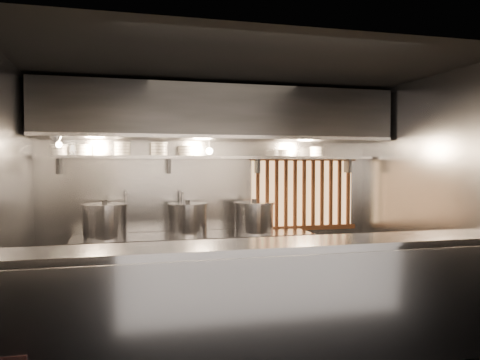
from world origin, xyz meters
name	(u,v)px	position (x,y,z in m)	size (l,w,h in m)	color
floor	(240,334)	(0.00, 0.00, 0.00)	(4.50, 4.50, 0.00)	black
ceiling	(240,67)	(0.00, 0.00, 2.80)	(4.50, 4.50, 0.00)	black
wall_back	(213,193)	(0.00, 1.50, 1.40)	(4.50, 4.50, 0.00)	gray
wall_left	(5,207)	(-2.25, 0.00, 1.40)	(3.00, 3.00, 0.00)	gray
wall_right	(427,198)	(2.25, 0.00, 1.40)	(3.00, 3.00, 0.00)	gray
serving_counter	(268,308)	(0.00, -0.96, 0.57)	(4.50, 0.56, 1.13)	#9B9BA1
cooking_bench	(195,270)	(-0.30, 1.13, 0.45)	(3.00, 0.70, 0.90)	#9B9BA1
bowl_shelf	(215,157)	(0.00, 1.32, 1.88)	(4.40, 0.34, 0.04)	#9B9BA1
exhaust_hood	(219,114)	(0.00, 1.10, 2.42)	(4.40, 0.81, 0.65)	#2D2D30
wood_screen	(303,193)	(1.30, 1.45, 1.38)	(1.56, 0.09, 1.04)	#FEBD72
faucet_left	(126,202)	(-1.15, 1.37, 1.31)	(0.04, 0.30, 0.50)	silver
faucet_right	(181,201)	(-0.45, 1.37, 1.31)	(0.04, 0.30, 0.50)	silver
heat_lamp	(56,140)	(-1.90, 0.85, 2.07)	(0.25, 0.35, 0.20)	#9B9BA1
pendant_bulb	(209,151)	(-0.10, 1.20, 1.96)	(0.09, 0.09, 0.19)	#2D2D30
stock_pot_left	(105,221)	(-1.40, 1.12, 1.11)	(0.71, 0.71, 0.46)	#9B9BA1
stock_pot_mid	(188,219)	(-0.39, 1.17, 1.10)	(0.68, 0.68, 0.44)	#9B9BA1
stock_pot_right	(254,217)	(0.47, 1.10, 1.10)	(0.68, 0.68, 0.44)	#9B9BA1
bowl_stack_0	(59,150)	(-1.93, 1.32, 1.97)	(0.20, 0.20, 0.13)	silver
bowl_stack_1	(84,150)	(-1.64, 1.32, 1.97)	(0.21, 0.21, 0.13)	silver
bowl_stack_2	(122,149)	(-1.18, 1.32, 1.98)	(0.21, 0.21, 0.17)	silver
bowl_stack_3	(159,149)	(-0.73, 1.32, 1.98)	(0.22, 0.22, 0.17)	silver
bowl_stack_4	(186,151)	(-0.38, 1.32, 1.97)	(0.22, 0.22, 0.13)	silver
bowl_stack_5	(281,153)	(0.92, 1.32, 1.95)	(0.23, 0.23, 0.09)	silver
bowl_stack_6	(317,152)	(1.44, 1.32, 1.97)	(0.20, 0.20, 0.13)	silver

